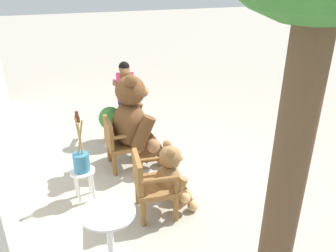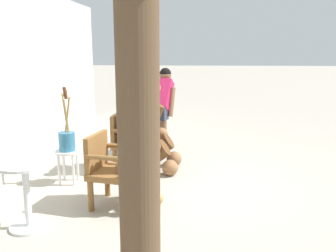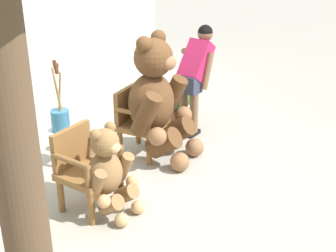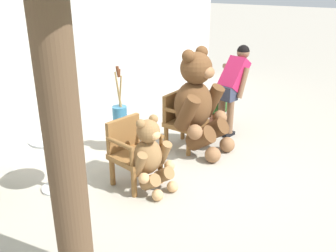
{
  "view_description": "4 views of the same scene",
  "coord_description": "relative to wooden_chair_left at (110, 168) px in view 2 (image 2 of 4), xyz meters",
  "views": [
    {
      "loc": [
        -3.96,
        2.02,
        2.84
      ],
      "look_at": [
        0.14,
        0.08,
        0.83
      ],
      "focal_mm": 35.0,
      "sensor_mm": 36.0,
      "label": 1
    },
    {
      "loc": [
        -4.82,
        -0.23,
        1.89
      ],
      "look_at": [
        -0.0,
        0.05,
        0.83
      ],
      "focal_mm": 40.0,
      "sensor_mm": 36.0,
      "label": 2
    },
    {
      "loc": [
        -4.26,
        -1.65,
        2.81
      ],
      "look_at": [
        0.19,
        0.11,
        0.67
      ],
      "focal_mm": 50.0,
      "sensor_mm": 36.0,
      "label": 3
    },
    {
      "loc": [
        -4.11,
        -1.94,
        2.56
      ],
      "look_at": [
        -0.39,
        0.32,
        0.79
      ],
      "focal_mm": 40.0,
      "sensor_mm": 36.0,
      "label": 4
    }
  ],
  "objects": [
    {
      "name": "ground_plane",
      "position": [
        0.65,
        -0.7,
        -0.46
      ],
      "size": [
        60.0,
        60.0,
        0.0
      ],
      "primitive_type": "plane",
      "color": "#A8A091"
    },
    {
      "name": "wooden_chair_left",
      "position": [
        0.0,
        0.0,
        0.0
      ],
      "size": [
        0.66,
        0.63,
        0.86
      ],
      "color": "brown",
      "rests_on": "ground"
    },
    {
      "name": "wooden_chair_right",
      "position": [
        1.32,
        0.0,
        0.0
      ],
      "size": [
        0.6,
        0.57,
        0.86
      ],
      "color": "brown",
      "rests_on": "ground"
    },
    {
      "name": "teddy_bear_large",
      "position": [
        1.31,
        -0.27,
        0.32
      ],
      "size": [
        0.96,
        0.93,
        1.59
      ],
      "color": "brown",
      "rests_on": "ground"
    },
    {
      "name": "teddy_bear_small",
      "position": [
        -0.02,
        -0.29,
        0.02
      ],
      "size": [
        0.6,
        0.6,
        0.97
      ],
      "color": "olive",
      "rests_on": "ground"
    },
    {
      "name": "person_visitor",
      "position": [
        2.23,
        -0.44,
        0.43
      ],
      "size": [
        0.88,
        0.49,
        1.49
      ],
      "color": "black",
      "rests_on": "ground"
    },
    {
      "name": "white_stool",
      "position": [
        0.69,
        0.74,
        -0.11
      ],
      "size": [
        0.34,
        0.34,
        0.46
      ],
      "color": "white",
      "rests_on": "ground"
    },
    {
      "name": "brush_bucket",
      "position": [
        0.69,
        0.73,
        0.17
      ],
      "size": [
        0.22,
        0.22,
        0.88
      ],
      "color": "teal",
      "rests_on": "white_stool"
    },
    {
      "name": "round_side_table",
      "position": [
        -0.64,
        0.73,
        -0.01
      ],
      "size": [
        0.56,
        0.56,
        0.72
      ],
      "color": "silver",
      "rests_on": "ground"
    },
    {
      "name": "potted_plant",
      "position": [
        2.35,
        -0.14,
        -0.07
      ],
      "size": [
        0.44,
        0.44,
        0.68
      ],
      "color": "brown",
      "rests_on": "ground"
    }
  ]
}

